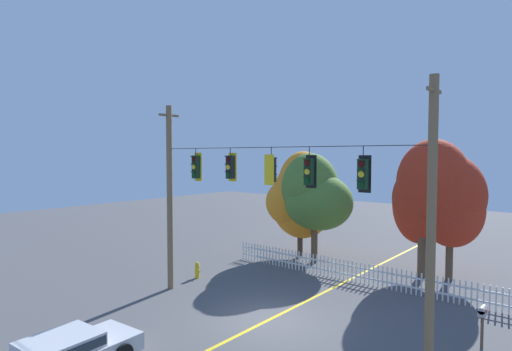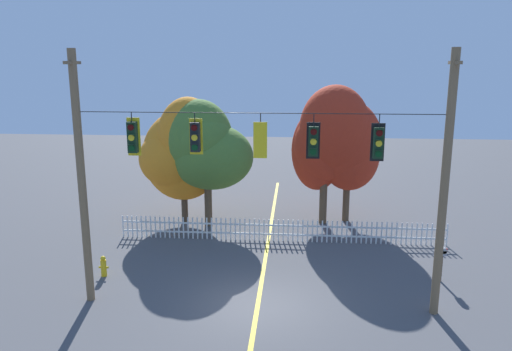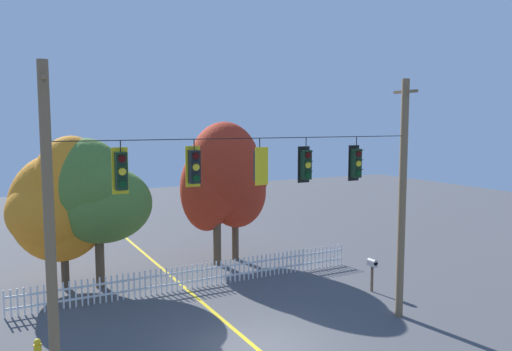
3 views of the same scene
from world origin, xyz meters
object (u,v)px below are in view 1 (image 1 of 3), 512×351
Objects in this scene: fire_hydrant at (197,270)px; traffic_signal_eastbound_side at (230,167)px; traffic_signal_northbound_primary at (271,170)px; traffic_signal_northbound_secondary at (196,167)px; traffic_signal_westbound_side at (309,171)px; autumn_maple_near_fence at (300,197)px; autumn_oak_far_east at (427,193)px; autumn_maple_far_west at (446,201)px; roadside_mailbox at (483,314)px; autumn_maple_mid at (313,193)px; traffic_signal_southbound_primary at (363,174)px.

traffic_signal_eastbound_side is at bearing -24.95° from fire_hydrant.
traffic_signal_eastbound_side is at bearing 179.49° from traffic_signal_northbound_primary.
fire_hydrant is (-2.11, 1.94, -5.38)m from traffic_signal_northbound_secondary.
traffic_signal_eastbound_side is 0.94× the size of traffic_signal_westbound_side.
traffic_signal_eastbound_side is (2.06, -0.00, 0.03)m from traffic_signal_northbound_secondary.
traffic_signal_eastbound_side is 0.21× the size of autumn_maple_near_fence.
autumn_oak_far_east is at bearing 54.07° from traffic_signal_northbound_secondary.
fire_hydrant is (-1.59, -7.07, -3.28)m from autumn_maple_near_fence.
fire_hydrant is at bearing 162.65° from traffic_signal_northbound_primary.
roadside_mailbox is at bearing -66.69° from autumn_maple_far_west.
autumn_maple_far_west is 4.60× the size of roadside_mailbox.
autumn_maple_far_west is at bearing 59.76° from traffic_signal_eastbound_side.
autumn_maple_near_fence is (-2.57, 9.01, -2.13)m from traffic_signal_eastbound_side.
traffic_signal_northbound_secondary is 0.20× the size of autumn_oak_far_east.
traffic_signal_northbound_secondary is 0.22× the size of autumn_maple_far_west.
traffic_signal_eastbound_side is 0.97× the size of traffic_signal_northbound_primary.
autumn_maple_mid reaches higher than roadside_mailbox.
fire_hydrant is at bearing -113.78° from autumn_maple_mid.
traffic_signal_northbound_secondary is 8.65m from autumn_maple_mid.
autumn_maple_far_west is at bearing 69.83° from traffic_signal_northbound_primary.
roadside_mailbox reaches higher than fire_hydrant.
traffic_signal_northbound_secondary reaches higher than autumn_maple_near_fence.
roadside_mailbox is at bearing -60.31° from autumn_oak_far_east.
traffic_signal_eastbound_side is 0.21× the size of autumn_maple_mid.
traffic_signal_southbound_primary is at bearing 0.01° from traffic_signal_westbound_side.
traffic_signal_eastbound_side and traffic_signal_westbound_side have the same top height.
roadside_mailbox is (5.03, 2.54, -4.59)m from traffic_signal_westbound_side.
traffic_signal_eastbound_side is at bearing -163.88° from roadside_mailbox.
autumn_maple_mid is 12.05m from roadside_mailbox.
traffic_signal_northbound_secondary is 1.02× the size of traffic_signal_northbound_primary.
autumn_maple_near_fence is at bearing 125.12° from traffic_signal_westbound_side.
traffic_signal_southbound_primary reaches higher than fire_hydrant.
fire_hydrant is (-9.94, 1.94, -5.29)m from traffic_signal_southbound_primary.
traffic_signal_eastbound_side is 0.91× the size of traffic_signal_southbound_primary.
traffic_signal_eastbound_side is at bearing 180.00° from traffic_signal_westbound_side.
autumn_maple_far_west reaches higher than fire_hydrant.
traffic_signal_northbound_primary is (2.10, -0.02, -0.05)m from traffic_signal_eastbound_side.
traffic_signal_westbound_side is 1.04× the size of roadside_mailbox.
traffic_signal_eastbound_side is 10.76m from autumn_oak_far_east.
traffic_signal_westbound_side is 9.74m from fire_hydrant.
autumn_maple_far_west is (-0.09, 9.76, -1.69)m from traffic_signal_southbound_primary.
traffic_signal_eastbound_side reaches higher than fire_hydrant.
autumn_maple_mid is (1.28, -0.56, 0.37)m from autumn_maple_near_fence.
autumn_maple_mid is (-1.30, 8.44, -1.76)m from traffic_signal_eastbound_side.
traffic_signal_northbound_secondary and traffic_signal_eastbound_side have the same top height.
traffic_signal_northbound_secondary is 0.96× the size of traffic_signal_southbound_primary.
traffic_signal_westbound_side is 2.01m from traffic_signal_southbound_primary.
autumn_maple_far_west is at bearing 10.66° from autumn_maple_mid.
autumn_maple_near_fence is at bearing 156.22° from autumn_maple_mid.
autumn_oak_far_east reaches higher than traffic_signal_eastbound_side.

